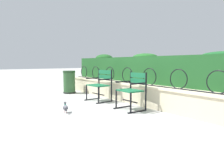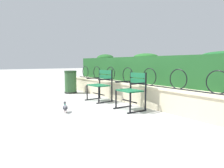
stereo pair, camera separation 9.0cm
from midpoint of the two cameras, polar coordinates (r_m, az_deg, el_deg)
The scene contains 8 objects.
ground_plane at distance 4.87m, azimuth -1.23°, elevation -6.51°, with size 60.00×60.00×0.00m, color #ADADA8.
stone_wall at distance 5.32m, azimuth 5.85°, elevation -2.56°, with size 6.56×0.41×0.52m.
iron_arch_fence at distance 5.35m, azimuth 4.06°, elevation 2.27°, with size 6.04×0.02×0.42m.
hedge_row at distance 5.61m, azimuth 9.23°, elevation 4.38°, with size 6.43×0.58×0.84m.
park_chair_left at distance 5.57m, azimuth -3.82°, elevation -0.01°, with size 0.65×0.54×0.88m.
park_chair_right at distance 4.55m, azimuth 5.29°, elevation -1.56°, with size 0.58×0.54×0.85m.
pigeon_near_chairs at distance 4.41m, azimuth -13.68°, elevation -6.54°, with size 0.28×0.16×0.22m.
trash_bin at distance 7.12m, azimuth -12.42°, elevation 0.42°, with size 0.44×0.44×0.78m.
Camera 1 is at (3.84, -2.79, 1.07)m, focal length 32.11 mm.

